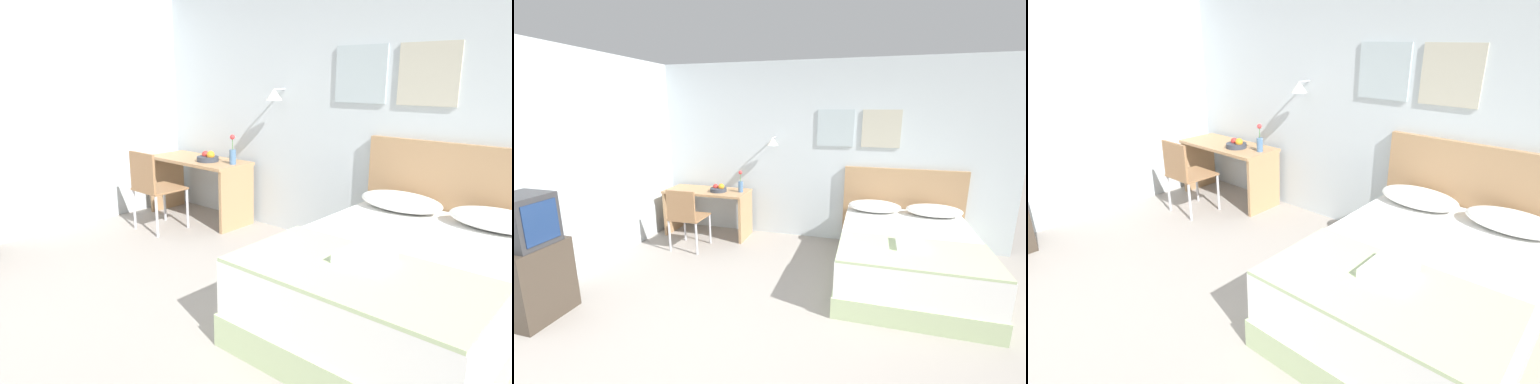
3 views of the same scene
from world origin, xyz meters
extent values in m
plane|color=gray|center=(0.00, 0.00, 0.00)|extent=(24.00, 24.00, 0.00)
cube|color=silver|center=(0.00, 2.90, 1.32)|extent=(5.58, 0.06, 2.65)
cube|color=#A8B7BC|center=(0.35, 2.86, 1.70)|extent=(0.52, 0.02, 0.52)
cube|color=#B7B29E|center=(0.98, 2.86, 1.70)|extent=(0.52, 0.02, 0.52)
cylinder|color=#B2B2B7|center=(-0.55, 2.79, 1.55)|extent=(0.02, 0.16, 0.02)
cone|color=white|center=(-0.55, 2.70, 1.50)|extent=(0.17, 0.17, 0.12)
cube|color=#B2C693|center=(1.34, 1.79, 0.11)|extent=(1.51, 2.05, 0.22)
cube|color=white|center=(1.34, 1.79, 0.40)|extent=(1.48, 2.01, 0.36)
cube|color=#A87F56|center=(1.34, 2.84, 0.58)|extent=(1.63, 0.06, 1.15)
ellipsoid|color=white|center=(0.96, 2.57, 0.66)|extent=(0.70, 0.39, 0.15)
ellipsoid|color=white|center=(1.71, 2.57, 0.66)|extent=(0.70, 0.39, 0.15)
cube|color=#B2C693|center=(1.34, 1.19, 0.59)|extent=(1.47, 0.82, 0.02)
cube|color=white|center=(1.30, 1.34, 0.64)|extent=(0.27, 0.33, 0.06)
cube|color=#A87F56|center=(-1.56, 2.52, 0.71)|extent=(1.30, 0.56, 0.03)
cube|color=#A87F56|center=(-2.19, 2.52, 0.35)|extent=(0.04, 0.52, 0.69)
cube|color=#A87F56|center=(-0.93, 2.52, 0.35)|extent=(0.04, 0.52, 0.69)
cube|color=#8E6642|center=(-1.57, 1.96, 0.47)|extent=(0.46, 0.46, 0.02)
cube|color=#8E6642|center=(-1.57, 1.74, 0.69)|extent=(0.42, 0.03, 0.42)
cylinder|color=#B7B7BC|center=(-1.78, 2.17, 0.23)|extent=(0.03, 0.03, 0.46)
cylinder|color=#B7B7BC|center=(-1.37, 2.17, 0.23)|extent=(0.03, 0.03, 0.46)
cylinder|color=#B7B7BC|center=(-1.78, 1.75, 0.23)|extent=(0.03, 0.03, 0.46)
cylinder|color=#B7B7BC|center=(-1.37, 1.75, 0.23)|extent=(0.03, 0.03, 0.46)
cylinder|color=#333842|center=(-1.35, 2.48, 0.76)|extent=(0.25, 0.25, 0.05)
sphere|color=orange|center=(-1.30, 2.48, 0.81)|extent=(0.09, 0.09, 0.09)
sphere|color=red|center=(-1.40, 2.49, 0.80)|extent=(0.08, 0.08, 0.08)
cylinder|color=#4C7099|center=(-1.01, 2.55, 0.81)|extent=(0.07, 0.07, 0.16)
cylinder|color=#3D7538|center=(-1.01, 2.55, 0.96)|extent=(0.01, 0.01, 0.14)
sphere|color=#DB3838|center=(-1.01, 2.55, 1.03)|extent=(0.06, 0.06, 0.06)
cube|color=#3D3328|center=(-2.16, 0.02, 0.37)|extent=(0.43, 0.58, 0.75)
cube|color=#2D2D30|center=(-2.16, 0.02, 0.99)|extent=(0.41, 0.43, 0.48)
cube|color=navy|center=(-1.95, 0.02, 0.99)|extent=(0.01, 0.34, 0.38)
camera|label=1|loc=(2.52, -1.00, 1.69)|focal=32.00mm
camera|label=2|loc=(0.84, -2.20, 1.99)|focal=24.00mm
camera|label=3|loc=(2.23, -0.71, 2.01)|focal=28.00mm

